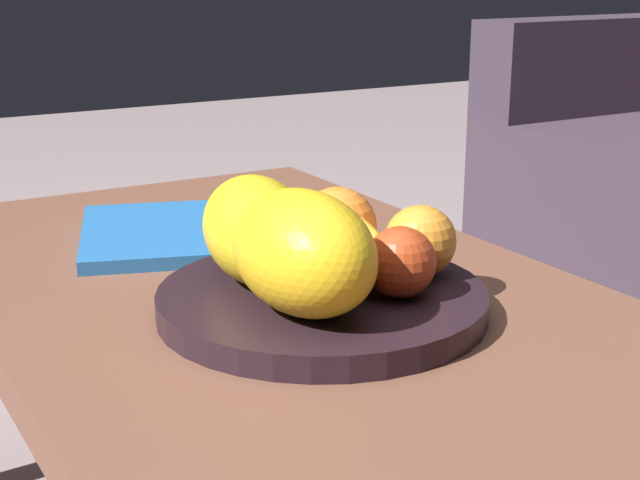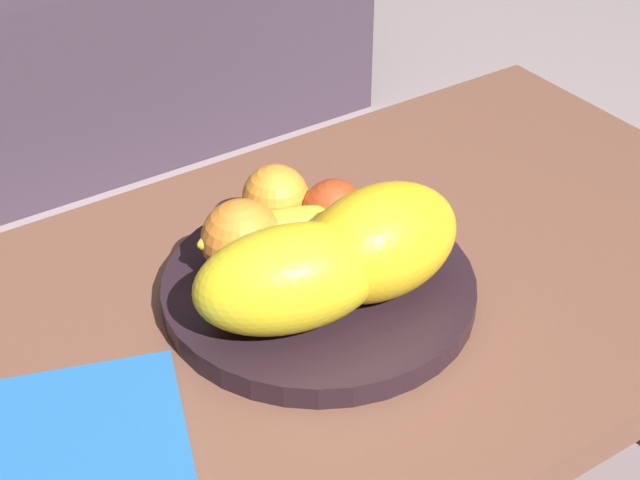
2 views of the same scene
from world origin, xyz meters
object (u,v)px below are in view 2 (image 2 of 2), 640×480
object	(u,v)px
melon_large_front	(290,278)
magazine	(39,451)
coffee_table	(296,341)
melon_smaller_beside	(380,242)
orange_left	(276,198)
orange_front	(242,239)
apple_front	(334,211)
banana_bunch	(283,243)
fruit_bowl	(320,290)

from	to	relation	value
melon_large_front	magazine	xyz separation A→B (m)	(-0.26, -0.01, -0.07)
coffee_table	melon_smaller_beside	world-z (taller)	melon_smaller_beside
melon_large_front	melon_smaller_beside	xyz separation A→B (m)	(0.10, -0.00, 0.00)
melon_large_front	orange_left	bearing A→B (deg)	63.24
orange_front	magazine	world-z (taller)	orange_front
melon_large_front	apple_front	distance (m)	0.15
melon_smaller_beside	apple_front	distance (m)	0.10
melon_smaller_beside	orange_left	world-z (taller)	melon_smaller_beside
melon_large_front	magazine	bearing A→B (deg)	-178.09
melon_smaller_beside	banana_bunch	size ratio (longest dim) A/B	0.98
fruit_bowl	magazine	distance (m)	0.32
melon_large_front	orange_front	distance (m)	0.09
coffee_table	melon_smaller_beside	distance (m)	0.15
melon_smaller_beside	magazine	bearing A→B (deg)	-179.39
orange_front	magazine	size ratio (longest dim) A/B	0.33
coffee_table	orange_front	distance (m)	0.13
orange_front	fruit_bowl	bearing A→B (deg)	-43.41
fruit_bowl	melon_smaller_beside	size ratio (longest dim) A/B	1.88
melon_smaller_beside	apple_front	size ratio (longest dim) A/B	2.50
fruit_bowl	banana_bunch	world-z (taller)	banana_bunch
coffee_table	fruit_bowl	xyz separation A→B (m)	(0.03, -0.00, 0.06)
melon_large_front	orange_front	xyz separation A→B (m)	(0.00, 0.09, -0.01)
coffee_table	orange_left	xyz separation A→B (m)	(0.04, 0.11, 0.11)
coffee_table	orange_front	size ratio (longest dim) A/B	14.02
orange_left	melon_smaller_beside	bearing A→B (deg)	-79.49
fruit_bowl	orange_left	size ratio (longest dim) A/B	4.41
banana_bunch	magazine	distance (m)	0.31
fruit_bowl	apple_front	size ratio (longest dim) A/B	4.71
fruit_bowl	apple_front	distance (m)	0.09
banana_bunch	fruit_bowl	bearing A→B (deg)	-62.81
fruit_bowl	orange_front	size ratio (longest dim) A/B	3.88
orange_left	magazine	xyz separation A→B (m)	(-0.33, -0.15, -0.05)
melon_smaller_beside	apple_front	world-z (taller)	melon_smaller_beside
melon_large_front	melon_smaller_beside	bearing A→B (deg)	-2.70
magazine	melon_large_front	bearing A→B (deg)	20.84
apple_front	magazine	xyz separation A→B (m)	(-0.37, -0.10, -0.05)
fruit_bowl	magazine	size ratio (longest dim) A/B	1.28
orange_front	apple_front	xyz separation A→B (m)	(0.11, 0.00, -0.01)
coffee_table	orange_left	distance (m)	0.16
orange_front	magazine	bearing A→B (deg)	-158.77
fruit_bowl	magazine	world-z (taller)	fruit_bowl
melon_large_front	orange_left	distance (m)	0.16
coffee_table	melon_smaller_beside	xyz separation A→B (m)	(0.07, -0.04, 0.13)
orange_front	banana_bunch	distance (m)	0.04
coffee_table	apple_front	size ratio (longest dim) A/B	17.02
fruit_bowl	melon_large_front	size ratio (longest dim) A/B	1.72
fruit_bowl	melon_smaller_beside	world-z (taller)	melon_smaller_beside
melon_large_front	apple_front	size ratio (longest dim) A/B	2.74
banana_bunch	coffee_table	bearing A→B (deg)	-103.27
orange_front	magazine	distance (m)	0.29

